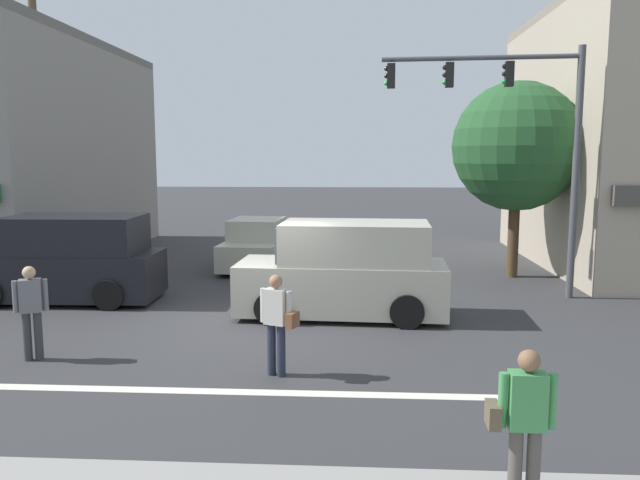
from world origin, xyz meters
The scene contains 11 objects.
ground_plane centered at (0.00, 0.00, 0.00)m, with size 120.00×120.00×0.00m, color #333335.
lane_marking_stripe centered at (0.00, -3.50, 0.00)m, with size 9.00×0.24×0.01m, color silver.
street_tree centered at (6.46, 6.06, 3.82)m, with size 3.74×3.74×5.70m.
utility_pole_near_left centered at (-7.23, 5.07, 4.47)m, with size 1.40×0.22×8.64m.
traffic_light_mast centered at (5.92, 3.41, 4.30)m, with size 4.88×0.55×6.20m.
van_waiting_far centered at (1.61, 1.17, 1.01)m, with size 4.68×2.20×2.11m.
van_crossing_rightbound centered at (-5.24, 2.24, 1.01)m, with size 4.64×2.13×2.11m.
sedan_approaching_near centered at (-1.33, 7.15, 0.71)m, with size 2.06×4.19×1.58m.
pedestrian_foreground_with_bag centered at (3.52, -6.46, 0.95)m, with size 0.67×0.30×1.67m.
pedestrian_mid_crossing centered at (0.57, -2.75, 0.95)m, with size 0.66×0.48×1.67m.
pedestrian_far_side centered at (-3.80, -2.21, 0.95)m, with size 0.53×0.34×1.67m.
Camera 1 is at (1.84, -12.47, 3.55)m, focal length 35.00 mm.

